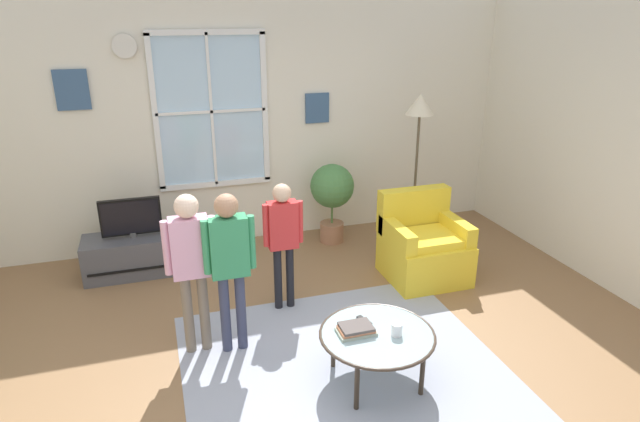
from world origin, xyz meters
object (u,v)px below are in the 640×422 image
Objects in this scene: person_red_shirt at (283,232)px; floor_lamp at (419,120)px; television at (131,217)px; potted_plant_by_window at (332,192)px; cup at (397,329)px; tv_stand at (136,255)px; remote_near_books at (364,321)px; book_stack at (356,329)px; person_green_shirt at (229,256)px; coffee_table at (377,336)px; person_pink_shirt at (191,256)px; armchair at (423,247)px.

person_red_shirt is 0.69× the size of floor_lamp.
television is 2.21m from potted_plant_by_window.
tv_stand is at bearing 126.76° from cup.
cup is 0.28m from remote_near_books.
person_red_shirt is at bearing 101.71° from book_stack.
person_red_shirt reaches higher than tv_stand.
floor_lamp reaches higher than book_stack.
cup is at bearing -36.22° from person_green_shirt.
tv_stand is 1.81m from person_red_shirt.
coffee_table is (1.69, -2.36, 0.18)m from tv_stand.
floor_lamp is (1.43, 2.03, 1.04)m from remote_near_books.
coffee_table is 1.51m from person_pink_shirt.
potted_plant_by_window is (2.20, 0.16, 0.41)m from tv_stand.
coffee_table is 1.34m from person_red_shirt.
armchair is at bearing 55.93° from cup.
book_stack is at bearing -104.88° from potted_plant_by_window.
person_green_shirt reaches higher than cup.
person_red_shirt reaches higher than television.
tv_stand is 1.76m from person_pink_shirt.
floor_lamp is (3.09, -0.17, 1.25)m from tv_stand.
coffee_table is 0.17m from remote_near_books.
cup is 1.63m from person_pink_shirt.
tv_stand is 3.34m from floor_lamp.
potted_plant_by_window reaches higher than coffee_table.
remote_near_books is 1.17m from person_red_shirt.
cup is at bearing -55.50° from remote_near_books.
potted_plant_by_window is at bearing 81.40° from cup.
floor_lamp is (1.79, 0.97, 0.71)m from person_red_shirt.
person_red_shirt reaches higher than potted_plant_by_window.
person_pink_shirt is at bearing -151.62° from floor_lamp.
cup reaches higher than coffee_table.
book_stack is (-1.25, -1.35, 0.11)m from armchair.
coffee_table is 0.71× the size of person_red_shirt.
person_pink_shirt is at bearing -151.98° from person_red_shirt.
armchair is at bearing 51.55° from coffee_table.
tv_stand is 2.25m from potted_plant_by_window.
cup is 0.67× the size of remote_near_books.
tv_stand is at bearing 123.73° from book_stack.
person_red_shirt reaches higher than remote_near_books.
book_stack is 0.29× the size of potted_plant_by_window.
person_green_shirt is (-0.93, 0.71, 0.45)m from coffee_table.
armchair is at bearing -62.20° from potted_plant_by_window.
television is at bearing 125.57° from coffee_table.
book_stack is (-0.14, 0.05, 0.05)m from coffee_table.
person_green_shirt is (0.28, -0.08, -0.00)m from person_pink_shirt.
person_red_shirt is at bearing -41.12° from television.
remote_near_books is 0.15× the size of potted_plant_by_window.
person_green_shirt is 1.41× the size of potted_plant_by_window.
cup is (0.27, -0.11, 0.02)m from book_stack.
person_red_shirt is 0.90× the size of person_green_shirt.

